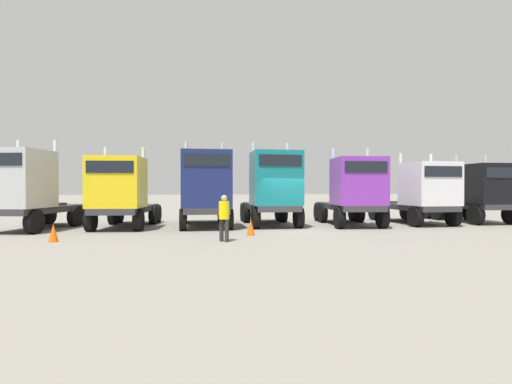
# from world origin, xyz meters

# --- Properties ---
(ground) EXTENTS (200.00, 200.00, 0.00)m
(ground) POSITION_xyz_m (0.00, 0.00, 0.00)
(ground) COLOR gray
(semi_truck_silver) EXTENTS (3.92, 6.16, 4.38)m
(semi_truck_silver) POSITION_xyz_m (-12.30, 2.06, 1.98)
(semi_truck_silver) COLOR #333338
(semi_truck_silver) RESTS_ON ground
(semi_truck_yellow) EXTENTS (3.23, 6.08, 4.11)m
(semi_truck_yellow) POSITION_xyz_m (-8.06, 2.25, 1.83)
(semi_truck_yellow) COLOR #333338
(semi_truck_yellow) RESTS_ON ground
(semi_truck_navy) EXTENTS (2.64, 6.23, 4.44)m
(semi_truck_navy) POSITION_xyz_m (-3.93, 2.00, 2.00)
(semi_truck_navy) COLOR #333338
(semi_truck_navy) RESTS_ON ground
(semi_truck_teal) EXTENTS (2.70, 5.95, 4.49)m
(semi_truck_teal) POSITION_xyz_m (-0.37, 2.08, 2.03)
(semi_truck_teal) COLOR #333338
(semi_truck_teal) RESTS_ON ground
(semi_truck_purple) EXTENTS (3.17, 6.07, 4.18)m
(semi_truck_purple) POSITION_xyz_m (3.85, 1.32, 1.87)
(semi_truck_purple) COLOR #333338
(semi_truck_purple) RESTS_ON ground
(semi_truck_white) EXTENTS (2.61, 5.83, 3.99)m
(semi_truck_white) POSITION_xyz_m (7.97, 1.51, 1.78)
(semi_truck_white) COLOR #333338
(semi_truck_white) RESTS_ON ground
(semi_truck_black) EXTENTS (2.71, 5.86, 3.97)m
(semi_truck_black) POSITION_xyz_m (11.86, 1.88, 1.78)
(semi_truck_black) COLOR #333338
(semi_truck_black) RESTS_ON ground
(visitor_in_hivis) EXTENTS (0.56, 0.56, 1.77)m
(visitor_in_hivis) POSITION_xyz_m (-3.52, -3.27, 1.03)
(visitor_in_hivis) COLOR #2C2C2C
(visitor_in_hivis) RESTS_ON ground
(traffic_cone_near) EXTENTS (0.36, 0.36, 0.68)m
(traffic_cone_near) POSITION_xyz_m (-9.85, -2.19, 0.34)
(traffic_cone_near) COLOR #F2590C
(traffic_cone_near) RESTS_ON ground
(traffic_cone_mid) EXTENTS (0.36, 0.36, 0.70)m
(traffic_cone_mid) POSITION_xyz_m (-2.20, -1.54, 0.35)
(traffic_cone_mid) COLOR #F2590C
(traffic_cone_mid) RESTS_ON ground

